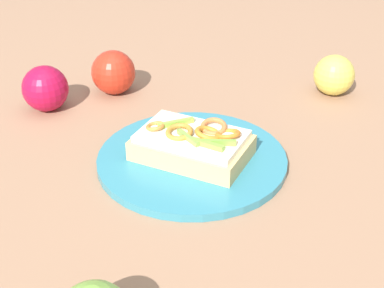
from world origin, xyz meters
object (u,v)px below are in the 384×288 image
plate (192,160)px  sandwich (193,144)px  apple_0 (45,88)px  apple_1 (113,72)px  apple_3 (334,75)px

plate → sandwich: bearing=-170.6°
plate → apple_0: bearing=-17.7°
apple_0 → apple_1: bearing=-131.3°
plate → sandwich: size_ratio=1.59×
apple_1 → apple_3: (-0.37, -0.11, -0.00)m
plate → apple_1: (0.20, -0.18, 0.03)m
plate → apple_3: (-0.17, -0.29, 0.03)m
sandwich → apple_0: bearing=171.2°
plate → apple_0: 0.30m
sandwich → apple_0: apple_0 is taller
apple_0 → apple_1: (-0.08, -0.09, 0.00)m
sandwich → apple_3: apple_3 is taller
sandwich → apple_1: bearing=146.6°
apple_1 → apple_3: 0.39m
apple_0 → sandwich: bearing=162.4°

